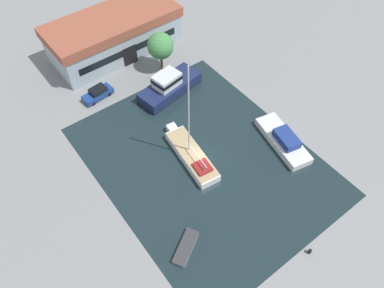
{
  "coord_description": "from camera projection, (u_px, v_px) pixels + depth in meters",
  "views": [
    {
      "loc": [
        -17.87,
        -21.29,
        38.01
      ],
      "look_at": [
        0.0,
        2.34,
        1.0
      ],
      "focal_mm": 35.0,
      "sensor_mm": 36.0,
      "label": 1
    }
  ],
  "objects": [
    {
      "name": "water_canal",
      "position": [
        203.0,
        160.0,
        47.02
      ],
      "size": [
        24.26,
        31.14,
        0.01
      ],
      "primitive_type": "cube",
      "color": "#19282D",
      "rests_on": "ground"
    },
    {
      "name": "warehouse_building",
      "position": [
        114.0,
        34.0,
        58.56
      ],
      "size": [
        20.69,
        9.35,
        6.07
      ],
      "rotation": [
        0.0,
        0.0,
        0.02
      ],
      "color": "#99A8B2",
      "rests_on": "ground"
    },
    {
      "name": "sailboat_moored",
      "position": [
        191.0,
        155.0,
        46.76
      ],
      "size": [
        3.77,
        10.6,
        14.4
      ],
      "rotation": [
        0.0,
        0.0,
        -0.12
      ],
      "color": "white",
      "rests_on": "water_canal"
    },
    {
      "name": "quay_tree_near_building",
      "position": [
        160.0,
        46.0,
        54.71
      ],
      "size": [
        3.94,
        3.94,
        6.26
      ],
      "color": "brown",
      "rests_on": "ground"
    },
    {
      "name": "ground_plane",
      "position": [
        203.0,
        161.0,
        47.02
      ],
      "size": [
        440.0,
        440.0,
        0.0
      ],
      "primitive_type": "plane",
      "color": "gray"
    },
    {
      "name": "mooring_bollard",
      "position": [
        310.0,
        251.0,
        39.18
      ],
      "size": [
        0.39,
        0.39,
        0.75
      ],
      "color": "black",
      "rests_on": "ground"
    },
    {
      "name": "motor_cruiser",
      "position": [
        169.0,
        86.0,
        53.75
      ],
      "size": [
        10.26,
        5.32,
        3.52
      ],
      "rotation": [
        0.0,
        0.0,
        1.74
      ],
      "color": "#19234C",
      "rests_on": "water_canal"
    },
    {
      "name": "small_dinghy",
      "position": [
        186.0,
        247.0,
        39.58
      ],
      "size": [
        4.33,
        3.39,
        0.52
      ],
      "rotation": [
        0.0,
        0.0,
        5.25
      ],
      "color": "silver",
      "rests_on": "water_canal"
    },
    {
      "name": "parked_car",
      "position": [
        98.0,
        93.0,
        53.44
      ],
      "size": [
        4.63,
        2.32,
        1.67
      ],
      "rotation": [
        0.0,
        0.0,
        1.69
      ],
      "color": "navy",
      "rests_on": "ground"
    },
    {
      "name": "cabin_boat",
      "position": [
        284.0,
        140.0,
        48.14
      ],
      "size": [
        4.72,
        9.27,
        2.04
      ],
      "rotation": [
        0.0,
        0.0,
        -0.2
      ],
      "color": "silver",
      "rests_on": "water_canal"
    }
  ]
}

